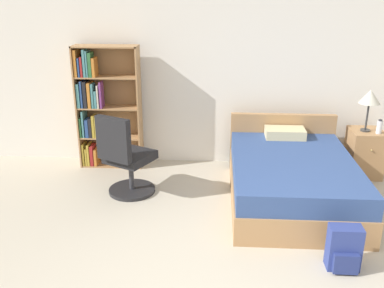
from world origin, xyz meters
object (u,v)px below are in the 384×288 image
(office_chair, at_px, (126,160))
(nightstand, at_px, (364,153))
(bookshelf, at_px, (101,106))
(backpack_blue, at_px, (344,249))
(table_lamp, at_px, (370,98))
(water_bottle, at_px, (379,127))
(bed, at_px, (291,177))

(office_chair, bearing_deg, nightstand, 14.63)
(bookshelf, height_order, backpack_blue, bookshelf)
(bookshelf, xyz_separation_m, table_lamp, (3.47, -0.14, 0.21))
(water_bottle, bearing_deg, backpack_blue, -114.43)
(office_chair, relative_size, water_bottle, 5.53)
(backpack_blue, bearing_deg, bed, 101.50)
(backpack_blue, bearing_deg, water_bottle, 65.57)
(nightstand, relative_size, water_bottle, 3.35)
(table_lamp, height_order, backpack_blue, table_lamp)
(office_chair, bearing_deg, table_lamp, 14.44)
(table_lamp, bearing_deg, office_chair, -165.56)
(bookshelf, xyz_separation_m, backpack_blue, (2.71, -2.20, -0.65))
(backpack_blue, bearing_deg, bookshelf, 140.88)
(bed, bearing_deg, backpack_blue, -78.50)
(bookshelf, xyz_separation_m, bed, (2.44, -0.89, -0.57))
(bookshelf, xyz_separation_m, water_bottle, (3.61, -0.23, -0.14))
(water_bottle, relative_size, backpack_blue, 0.45)
(bed, xyz_separation_m, backpack_blue, (0.27, -1.32, -0.08))
(office_chair, height_order, water_bottle, office_chair)
(bookshelf, bearing_deg, water_bottle, -3.61)
(table_lamp, distance_m, water_bottle, 0.39)
(bed, xyz_separation_m, water_bottle, (1.17, 0.66, 0.43))
(bed, bearing_deg, bookshelf, 160.03)
(water_bottle, bearing_deg, bed, -150.49)
(bed, xyz_separation_m, office_chair, (-1.94, -0.01, 0.17))
(bed, height_order, water_bottle, water_bottle)
(backpack_blue, bearing_deg, nightstand, 69.05)
(bed, relative_size, office_chair, 1.93)
(water_bottle, distance_m, backpack_blue, 2.23)
(water_bottle, bearing_deg, nightstand, 131.39)
(bookshelf, distance_m, backpack_blue, 3.55)
(office_chair, xyz_separation_m, nightstand, (3.00, 0.78, -0.14))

